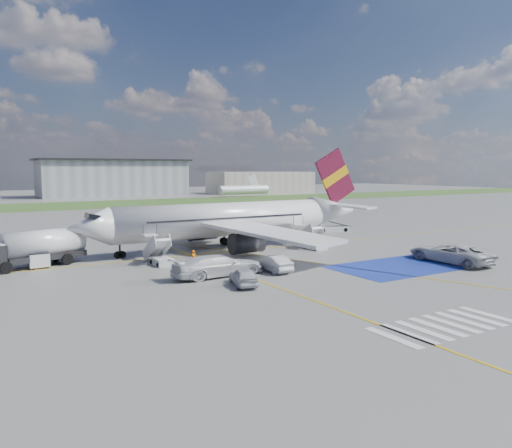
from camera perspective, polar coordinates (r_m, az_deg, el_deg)
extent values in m
plane|color=#60605E|center=(46.05, 4.28, -5.24)|extent=(400.00, 400.00, 0.00)
cube|color=#2D4C1E|center=(134.70, -19.71, 2.04)|extent=(400.00, 30.00, 0.01)
cube|color=gold|center=(56.11, -2.81, -3.13)|extent=(120.00, 0.20, 0.01)
cube|color=gold|center=(35.33, 7.02, -8.84)|extent=(0.20, 60.00, 0.01)
cube|color=gold|center=(56.11, -2.81, -3.13)|extent=(20.71, 56.45, 0.01)
cube|color=navy|center=(49.62, 16.51, -4.63)|extent=(14.00, 8.00, 0.01)
cube|color=silver|center=(29.01, 15.40, -12.42)|extent=(0.60, 4.00, 0.01)
cube|color=silver|center=(29.85, 17.02, -11.93)|extent=(0.60, 4.00, 0.01)
cube|color=silver|center=(30.72, 18.56, -11.46)|extent=(0.60, 4.00, 0.01)
cube|color=silver|center=(31.60, 20.00, -11.01)|extent=(0.60, 4.00, 0.01)
cube|color=silver|center=(32.51, 21.36, -10.58)|extent=(0.60, 4.00, 0.01)
cube|color=silver|center=(33.44, 22.64, -10.16)|extent=(0.60, 4.00, 0.01)
cube|color=silver|center=(34.38, 23.85, -9.77)|extent=(0.60, 4.00, 0.01)
cube|color=silver|center=(35.34, 24.99, -9.39)|extent=(0.60, 4.00, 0.01)
cube|color=gray|center=(177.93, -15.98, 5.05)|extent=(48.00, 18.00, 12.00)
cube|color=#9C9687|center=(193.41, 0.59, 4.78)|extent=(40.00, 16.00, 8.00)
cylinder|color=silver|center=(57.41, -3.77, 0.50)|extent=(26.00, 3.90, 3.90)
cone|color=silver|center=(52.34, -18.54, -0.38)|extent=(4.00, 3.90, 3.90)
cube|color=black|center=(52.37, -17.94, 0.80)|extent=(1.67, 1.90, 0.82)
cone|color=silver|center=(66.32, 8.78, 1.57)|extent=(6.50, 3.90, 3.90)
cube|color=silver|center=(50.65, 1.64, -0.95)|extent=(9.86, 15.95, 1.40)
cube|color=silver|center=(65.52, -6.38, 0.67)|extent=(9.86, 15.95, 1.40)
cylinder|color=#38383A|center=(52.78, -0.98, -2.19)|extent=(3.40, 2.10, 2.10)
cylinder|color=#38383A|center=(62.65, -6.10, -0.87)|extent=(3.40, 2.10, 2.10)
cube|color=#560E23|center=(66.30, 9.05, 5.37)|extent=(6.62, 0.30, 7.45)
cube|color=#D6970B|center=(66.30, 9.05, 5.37)|extent=(4.36, 0.40, 3.08)
cube|color=silver|center=(64.24, 11.03, 2.00)|extent=(4.73, 5.95, 0.49)
cube|color=silver|center=(69.12, 7.48, 2.36)|extent=(4.73, 5.95, 0.49)
cube|color=black|center=(55.65, -2.85, 0.68)|extent=(19.50, 0.04, 0.18)
cube|color=black|center=(59.12, -4.64, 1.00)|extent=(19.50, 0.04, 0.18)
cube|color=silver|center=(50.14, -11.28, -2.71)|extent=(1.40, 3.73, 2.32)
cube|color=silver|center=(51.76, -12.01, -1.27)|extent=(1.40, 1.00, 0.12)
cylinder|color=black|center=(51.47, -12.76, -0.71)|extent=(0.06, 0.06, 1.10)
cylinder|color=black|center=(51.92, -11.29, -0.62)|extent=(0.06, 0.06, 1.10)
cube|color=silver|center=(48.84, -10.61, -4.24)|extent=(1.60, 2.40, 0.70)
cube|color=silver|center=(58.89, 5.93, -1.28)|extent=(1.40, 3.73, 2.32)
cube|color=silver|center=(60.28, 4.85, -0.09)|extent=(1.40, 1.00, 0.12)
cylinder|color=black|center=(59.82, 4.32, 0.39)|extent=(0.06, 0.06, 1.10)
cylinder|color=black|center=(60.63, 5.40, 0.46)|extent=(0.06, 0.06, 1.10)
cube|color=silver|center=(57.79, 6.86, -2.54)|extent=(1.60, 2.40, 0.70)
cylinder|color=silver|center=(51.66, -23.09, -2.00)|extent=(7.84, 4.57, 2.51)
cube|color=black|center=(51.84, -23.03, -3.38)|extent=(7.84, 4.57, 0.55)
cube|color=silver|center=(50.65, -23.56, -3.83)|extent=(1.83, 1.18, 1.23)
cube|color=black|center=(50.54, -23.59, -3.09)|extent=(1.74, 1.08, 0.11)
cube|color=silver|center=(74.20, 8.69, -0.57)|extent=(5.05, 2.65, 0.80)
cube|color=black|center=(74.67, 9.53, 0.00)|extent=(3.33, 1.88, 0.89)
imported|color=silver|center=(39.74, -1.44, -6.03)|extent=(2.75, 4.48, 1.43)
imported|color=#ACAFB4|center=(45.18, 1.93, -4.48)|extent=(1.60, 4.52, 1.49)
imported|color=silver|center=(52.88, 21.32, -2.77)|extent=(3.30, 6.80, 2.51)
imported|color=silver|center=(43.16, -4.32, -4.34)|extent=(6.41, 2.81, 2.47)
imported|color=orange|center=(46.92, -7.14, -3.98)|extent=(0.67, 0.49, 1.71)
imported|color=orange|center=(51.91, -20.74, -3.35)|extent=(1.00, 1.05, 1.71)
imported|color=orange|center=(58.04, 6.89, -2.09)|extent=(0.78, 0.97, 1.54)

